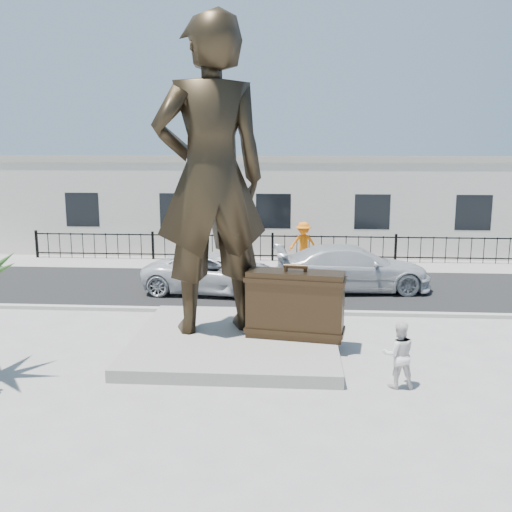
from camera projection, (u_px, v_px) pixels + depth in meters
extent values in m
plane|color=#9E9991|center=(250.00, 368.00, 13.37)|extent=(100.00, 100.00, 0.00)
cube|color=black|center=(267.00, 286.00, 21.21)|extent=(40.00, 7.00, 0.01)
cube|color=#A5A399|center=(262.00, 311.00, 17.77)|extent=(40.00, 0.25, 0.12)
cube|color=#9E9991|center=(272.00, 264.00, 25.12)|extent=(40.00, 2.50, 0.02)
cube|color=gray|center=(236.00, 340.00, 14.84)|extent=(5.20, 5.20, 0.30)
cube|color=black|center=(272.00, 248.00, 25.80)|extent=(22.00, 0.10, 1.20)
cube|color=silver|center=(276.00, 204.00, 29.61)|extent=(28.00, 7.00, 4.40)
imported|color=black|center=(211.00, 178.00, 14.56)|extent=(3.42, 2.81, 8.05)
cube|color=#2E2113|center=(295.00, 304.00, 14.52)|extent=(2.53, 1.16, 1.72)
imported|color=silver|center=(399.00, 354.00, 12.20)|extent=(0.75, 0.60, 1.47)
imported|color=silver|center=(214.00, 273.00, 20.22)|extent=(5.18, 2.81, 1.38)
imported|color=#B4B7B9|center=(352.00, 268.00, 20.49)|extent=(5.78, 2.84, 1.62)
imported|color=orange|center=(303.00, 244.00, 24.79)|extent=(1.32, 0.90, 1.89)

